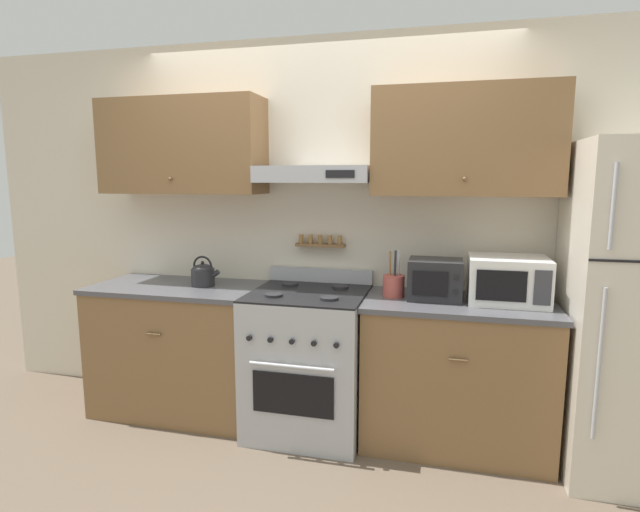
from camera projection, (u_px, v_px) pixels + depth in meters
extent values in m
plane|color=brown|center=(296.00, 449.00, 3.02)|extent=(16.00, 16.00, 0.00)
cube|color=beige|center=(323.00, 229.00, 3.47)|extent=(5.20, 0.08, 2.55)
cube|color=brown|center=(182.00, 147.00, 3.41)|extent=(1.13, 0.33, 0.64)
sphere|color=brown|center=(170.00, 179.00, 3.27)|extent=(0.02, 0.02, 0.02)
cube|color=brown|center=(465.00, 142.00, 2.96)|extent=(1.09, 0.33, 0.64)
sphere|color=brown|center=(465.00, 179.00, 2.83)|extent=(0.02, 0.02, 0.02)
cube|color=#ADAFB5|center=(315.00, 174.00, 3.19)|extent=(0.73, 0.37, 0.11)
cube|color=black|center=(340.00, 174.00, 2.96)|extent=(0.18, 0.01, 0.05)
cube|color=brown|center=(320.00, 245.00, 3.41)|extent=(0.34, 0.07, 0.02)
cylinder|color=olive|center=(301.00, 239.00, 3.43)|extent=(0.03, 0.03, 0.06)
cylinder|color=olive|center=(311.00, 239.00, 3.42)|extent=(0.03, 0.03, 0.06)
cylinder|color=olive|center=(320.00, 239.00, 3.40)|extent=(0.03, 0.03, 0.06)
cylinder|color=olive|center=(330.00, 240.00, 3.38)|extent=(0.03, 0.03, 0.06)
cylinder|color=olive|center=(340.00, 240.00, 3.37)|extent=(0.03, 0.03, 0.06)
cube|color=brown|center=(181.00, 350.00, 3.49)|extent=(1.13, 0.61, 0.87)
cube|color=#4C4C51|center=(178.00, 287.00, 3.42)|extent=(1.16, 0.64, 0.03)
cylinder|color=brown|center=(154.00, 334.00, 3.15)|extent=(0.10, 0.01, 0.01)
cube|color=brown|center=(456.00, 375.00, 3.04)|extent=(1.09, 0.61, 0.87)
cube|color=#4C4C51|center=(459.00, 304.00, 2.97)|extent=(1.11, 0.64, 0.03)
cylinder|color=brown|center=(458.00, 360.00, 2.70)|extent=(0.10, 0.01, 0.01)
cube|color=#ADAFB5|center=(309.00, 362.00, 3.22)|extent=(0.72, 0.68, 0.90)
cube|color=black|center=(293.00, 395.00, 2.90)|extent=(0.49, 0.01, 0.25)
cylinder|color=#ADAFB5|center=(291.00, 367.00, 2.85)|extent=(0.51, 0.02, 0.02)
cube|color=black|center=(308.00, 293.00, 3.15)|extent=(0.72, 0.68, 0.01)
cylinder|color=#232326|center=(274.00, 295.00, 3.03)|extent=(0.11, 0.11, 0.02)
cylinder|color=#232326|center=(329.00, 298.00, 2.95)|extent=(0.11, 0.11, 0.02)
cylinder|color=#232326|center=(290.00, 284.00, 3.34)|extent=(0.11, 0.11, 0.02)
cylinder|color=#232326|center=(340.00, 287.00, 3.26)|extent=(0.11, 0.11, 0.02)
cylinder|color=black|center=(249.00, 338.00, 2.90)|extent=(0.03, 0.02, 0.03)
cylinder|color=black|center=(270.00, 340.00, 2.87)|extent=(0.03, 0.02, 0.03)
cylinder|color=black|center=(292.00, 342.00, 2.84)|extent=(0.03, 0.02, 0.03)
cylinder|color=black|center=(314.00, 343.00, 2.81)|extent=(0.03, 0.02, 0.03)
cylinder|color=black|center=(336.00, 345.00, 2.78)|extent=(0.03, 0.02, 0.03)
cube|color=#ADAFB5|center=(321.00, 275.00, 3.45)|extent=(0.72, 0.04, 0.10)
cube|color=beige|center=(634.00, 312.00, 2.69)|extent=(0.68, 0.72, 1.82)
cylinder|color=#ADAFB5|center=(613.00, 207.00, 2.30)|extent=(0.02, 0.02, 0.40)
cylinder|color=#ADAFB5|center=(599.00, 365.00, 2.41)|extent=(0.02, 0.02, 0.77)
cylinder|color=#232326|center=(203.00, 277.00, 3.39)|extent=(0.16, 0.16, 0.12)
ellipsoid|color=#232326|center=(203.00, 269.00, 3.38)|extent=(0.15, 0.15, 0.07)
sphere|color=black|center=(202.00, 263.00, 3.37)|extent=(0.02, 0.02, 0.02)
cylinder|color=#232326|center=(213.00, 275.00, 3.37)|extent=(0.10, 0.03, 0.08)
torus|color=black|center=(203.00, 266.00, 3.38)|extent=(0.14, 0.01, 0.14)
cube|color=white|center=(508.00, 280.00, 2.93)|extent=(0.44, 0.36, 0.27)
cube|color=black|center=(501.00, 286.00, 2.76)|extent=(0.27, 0.01, 0.17)
cube|color=#38383D|center=(543.00, 288.00, 2.71)|extent=(0.09, 0.01, 0.19)
cylinder|color=#B24C42|center=(394.00, 286.00, 3.08)|extent=(0.13, 0.13, 0.13)
cylinder|color=olive|center=(390.00, 264.00, 3.05)|extent=(0.01, 0.05, 0.16)
cylinder|color=#28282B|center=(395.00, 263.00, 3.06)|extent=(0.01, 0.04, 0.16)
cylinder|color=#B2B2B7|center=(399.00, 263.00, 3.06)|extent=(0.01, 0.03, 0.16)
cube|color=#232326|center=(435.00, 279.00, 3.01)|extent=(0.32, 0.26, 0.24)
cube|color=black|center=(430.00, 284.00, 2.89)|extent=(0.20, 0.01, 0.15)
cylinder|color=black|center=(456.00, 278.00, 2.84)|extent=(0.03, 0.01, 0.03)
cylinder|color=black|center=(456.00, 293.00, 2.85)|extent=(0.03, 0.01, 0.03)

